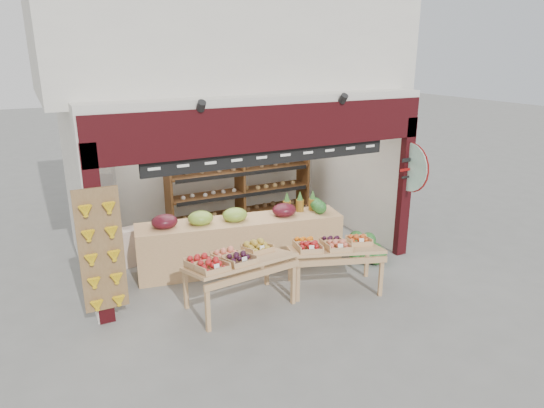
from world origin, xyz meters
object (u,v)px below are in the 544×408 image
at_px(display_table_right, 331,247).
at_px(display_table_left, 232,261).
at_px(cardboard_stack, 143,248).
at_px(refrigerator, 98,209).
at_px(mid_counter, 240,242).
at_px(watermelon_pile, 367,250).
at_px(back_shelving, 240,174).

bearing_deg(display_table_right, display_table_left, 175.61).
distance_m(cardboard_stack, display_table_left, 2.58).
relative_size(cardboard_stack, display_table_left, 0.62).
distance_m(refrigerator, mid_counter, 2.91).
relative_size(cardboard_stack, watermelon_pile, 1.39).
height_order(refrigerator, mid_counter, refrigerator).
bearing_deg(mid_counter, cardboard_stack, 144.36).
bearing_deg(mid_counter, display_table_left, -117.75).
bearing_deg(mid_counter, refrigerator, 137.73).
bearing_deg(display_table_left, cardboard_stack, 109.60).
bearing_deg(mid_counter, display_table_right, -54.48).
distance_m(back_shelving, cardboard_stack, 2.67).
relative_size(refrigerator, mid_counter, 0.47).
bearing_deg(refrigerator, watermelon_pile, -15.92).
bearing_deg(watermelon_pile, display_table_right, -153.06).
relative_size(refrigerator, display_table_left, 1.05).
height_order(mid_counter, display_table_left, mid_counter).
bearing_deg(watermelon_pile, mid_counter, 160.91).
relative_size(mid_counter, watermelon_pile, 5.05).
bearing_deg(mid_counter, back_shelving, 66.57).
bearing_deg(back_shelving, mid_counter, -113.43).
bearing_deg(refrigerator, display_table_left, -49.78).
bearing_deg(back_shelving, display_table_right, -86.75).
bearing_deg(display_table_right, cardboard_stack, 135.30).
bearing_deg(watermelon_pile, cardboard_stack, 153.64).
bearing_deg(cardboard_stack, display_table_right, -44.70).
xyz_separation_m(cardboard_stack, display_table_left, (0.85, -2.38, 0.53)).
xyz_separation_m(back_shelving, cardboard_stack, (-2.35, -0.81, -0.98)).
xyz_separation_m(mid_counter, watermelon_pile, (2.26, -0.78, -0.30)).
bearing_deg(watermelon_pile, refrigerator, 148.21).
height_order(back_shelving, display_table_left, back_shelving).
xyz_separation_m(back_shelving, watermelon_pile, (1.44, -2.68, -1.04)).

